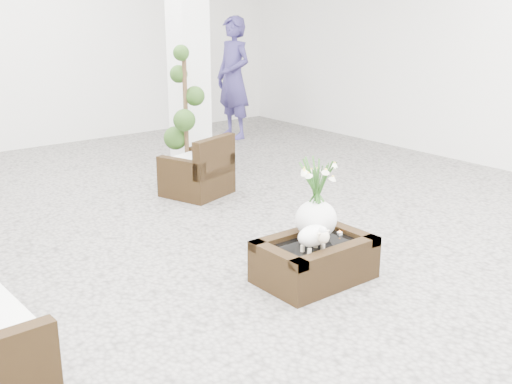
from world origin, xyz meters
TOP-DOWN VIEW (x-y plane):
  - ground at (0.00, 0.00)m, footprint 11.00×11.00m
  - column at (1.20, 2.80)m, footprint 0.40×0.40m
  - coffee_table at (0.12, -0.71)m, footprint 0.90×0.60m
  - sheep_figurine at (0.00, -0.81)m, footprint 0.28×0.23m
  - planter_narcissus at (0.22, -0.61)m, footprint 0.44×0.44m
  - tealight at (0.42, -0.69)m, footprint 0.04×0.04m
  - armchair at (0.67, 1.86)m, footprint 0.83×0.81m
  - topiary at (0.76, 2.20)m, footprint 0.44×0.44m
  - shopper at (2.91, 4.18)m, footprint 0.50×0.73m

SIDE VIEW (x-z plane):
  - ground at x=0.00m, z-range 0.00..0.00m
  - coffee_table at x=0.12m, z-range 0.00..0.31m
  - tealight at x=0.42m, z-range 0.31..0.34m
  - armchair at x=0.67m, z-range 0.00..0.70m
  - sheep_figurine at x=0.00m, z-range 0.31..0.52m
  - planter_narcissus at x=0.22m, z-range 0.31..1.11m
  - topiary at x=0.76m, z-range 0.00..1.66m
  - shopper at x=2.91m, z-range 0.00..1.95m
  - column at x=1.20m, z-range 0.00..3.50m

